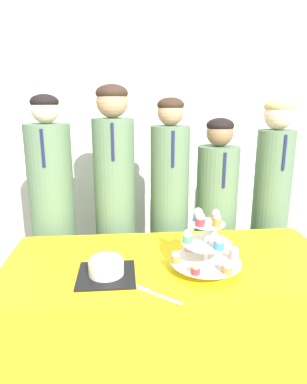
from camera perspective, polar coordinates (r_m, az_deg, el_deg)
wall_back at (r=2.86m, az=-0.57°, el=11.37°), size 9.00×0.06×2.70m
table at (r=1.93m, az=2.81°, el=-21.44°), size 1.64×0.74×0.76m
round_cake at (r=1.58m, az=-7.90°, el=-12.16°), size 0.26×0.26×0.10m
cake_knife at (r=1.47m, az=-0.48°, el=-16.35°), size 0.18×0.16×0.01m
cupcake_stand at (r=1.60m, az=8.85°, el=-8.67°), size 0.33×0.33×0.30m
student_0 at (r=2.32m, az=-16.24°, el=-5.33°), size 0.28×0.28×1.57m
student_1 at (r=2.26m, az=-6.36°, el=-4.00°), size 0.26×0.27×1.63m
student_2 at (r=2.30m, az=2.63°, el=-4.92°), size 0.25×0.25×1.55m
student_3 at (r=2.38m, az=10.23°, el=-6.14°), size 0.27×0.28×1.43m
student_4 at (r=2.48m, az=18.79°, el=-3.79°), size 0.24×0.25×1.55m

